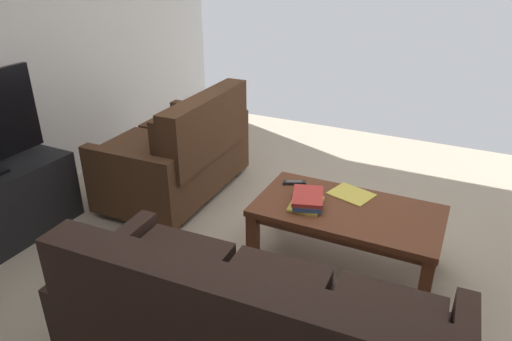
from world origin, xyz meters
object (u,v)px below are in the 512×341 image
Objects in this scene: sofa_main at (252,335)px; book_stack at (307,200)px; coffee_table at (347,217)px; loveseat_near at (180,152)px; loose_magazine at (351,194)px; tv_remote at (294,183)px.

sofa_main is 5.89× the size of book_stack.
sofa_main is at bearing 84.72° from coffee_table.
loveseat_near is 4.24× the size of book_stack.
book_stack is (0.25, 0.07, 0.10)m from coffee_table.
loose_magazine is at bearing -129.99° from book_stack.
tv_remote is at bearing -69.86° from loose_magazine.
coffee_table is (-1.55, 0.40, -0.01)m from loveseat_near.
tv_remote is (-1.12, 0.23, 0.07)m from loveseat_near.
coffee_table is 0.47m from tv_remote.
tv_remote reaches higher than loose_magazine.
coffee_table is 4.39× the size of loose_magazine.
book_stack is 1.93× the size of tv_remote.
sofa_main is 1.10m from book_stack.
loveseat_near is at bearing -11.66° from tv_remote.
book_stack reaches higher than coffee_table.
tv_remote is 0.61× the size of loose_magazine.
book_stack is (0.14, -1.09, 0.12)m from sofa_main.
coffee_table is 7.18× the size of tv_remote.
coffee_table is at bearing 158.87° from tv_remote.
loose_magazine is at bearing 172.16° from loveseat_near.
loose_magazine is (0.03, -0.19, 0.07)m from coffee_table.
loveseat_near is 1.39m from book_stack.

